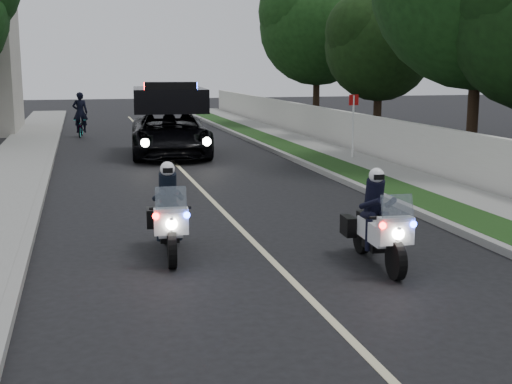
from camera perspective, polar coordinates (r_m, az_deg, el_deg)
ground at (r=11.18m, az=2.14°, el=-6.53°), size 120.00×120.00×0.00m
curb_right at (r=21.71m, az=5.02°, el=1.98°), size 0.20×60.00×0.15m
grass_verge at (r=21.95m, az=6.75°, el=2.05°), size 1.20×60.00×0.16m
sidewalk_right at (r=22.45m, az=9.85°, el=2.16°), size 1.40×60.00×0.16m
property_wall at (r=22.79m, az=12.20°, el=3.90°), size 0.22×60.00×1.50m
curb_left at (r=20.52m, az=-17.13°, el=1.06°), size 0.20×60.00×0.15m
sidewalk_left at (r=20.60m, az=-20.19°, el=0.93°), size 2.00×60.00×0.16m
lane_marking at (r=20.73m, az=-5.74°, el=1.37°), size 0.12×50.00×0.01m
police_moto_left at (r=12.16m, az=-7.20°, el=-5.20°), size 0.82×1.98×1.64m
police_moto_right at (r=11.64m, az=10.02°, el=-6.00°), size 0.79×1.95×1.62m
police_suv at (r=25.54m, az=-7.13°, el=3.05°), size 3.23×6.18×2.91m
bicycle at (r=33.04m, az=-14.36°, el=4.48°), size 0.70×1.64×0.83m
cyclist at (r=33.04m, az=-14.36°, el=4.48°), size 0.69×0.47×1.88m
sign_post at (r=23.90m, az=8.02°, el=2.52°), size 0.42×0.42×2.38m
tree_right_b at (r=23.59m, az=17.39°, el=2.04°), size 7.92×7.92×11.53m
tree_right_c at (r=31.22m, az=10.01°, el=4.31°), size 5.55×5.55×7.98m
tree_right_d at (r=37.68m, az=5.00°, el=5.47°), size 7.93×7.93×10.29m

